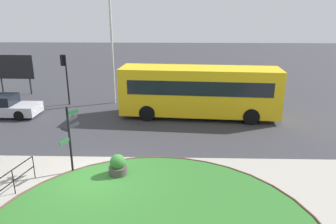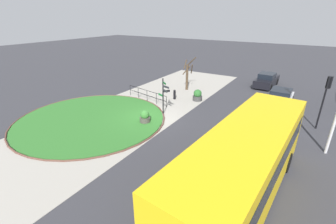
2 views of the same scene
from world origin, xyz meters
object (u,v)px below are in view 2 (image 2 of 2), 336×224
at_px(bus_yellow, 245,164).
at_px(traffic_light_near, 326,91).
at_px(planter_kerbside, 198,96).
at_px(bollard_foreground, 175,94).
at_px(street_tree_bare, 188,74).
at_px(signpost_directional, 164,94).
at_px(car_far_lane, 267,80).
at_px(car_near_lane, 280,99).
at_px(planter_near_signpost, 145,117).

relative_size(bus_yellow, traffic_light_near, 2.78).
xyz_separation_m(traffic_light_near, planter_kerbside, (-0.73, -9.48, -2.21)).
bearing_deg(bus_yellow, traffic_light_near, -11.02).
bearing_deg(planter_kerbside, traffic_light_near, 85.57).
xyz_separation_m(bollard_foreground, street_tree_bare, (-3.36, -0.42, 1.16)).
distance_m(bollard_foreground, planter_kerbside, 2.13).
xyz_separation_m(signpost_directional, traffic_light_near, (-3.66, 10.32, 0.96)).
distance_m(car_far_lane, planter_kerbside, 9.41).
height_order(car_far_lane, planter_kerbside, car_far_lane).
distance_m(car_near_lane, traffic_light_near, 4.82).
height_order(bollard_foreground, car_far_lane, car_far_lane).
bearing_deg(signpost_directional, car_near_lane, 133.08).
distance_m(signpost_directional, planter_near_signpost, 2.39).
xyz_separation_m(bus_yellow, car_far_lane, (-18.53, -2.37, -1.05)).
height_order(car_far_lane, planter_near_signpost, car_far_lane).
height_order(bus_yellow, planter_near_signpost, bus_yellow).
distance_m(bus_yellow, street_tree_bare, 15.75).
height_order(signpost_directional, planter_near_signpost, signpost_directional).
bearing_deg(bus_yellow, planter_near_signpost, 68.94).
relative_size(bollard_foreground, bus_yellow, 0.09).
xyz_separation_m(bus_yellow, planter_near_signpost, (-3.84, -8.00, -1.29)).
relative_size(bollard_foreground, traffic_light_near, 0.25).
bearing_deg(traffic_light_near, car_far_lane, 46.30).
relative_size(bus_yellow, car_far_lane, 2.21).
height_order(traffic_light_near, planter_kerbside, traffic_light_near).
bearing_deg(car_near_lane, bollard_foreground, -67.97).
xyz_separation_m(car_near_lane, traffic_light_near, (3.28, 2.90, 2.03)).
distance_m(bollard_foreground, bus_yellow, 12.93).
relative_size(car_near_lane, traffic_light_near, 1.25).
bearing_deg(street_tree_bare, planter_kerbside, 43.16).
bearing_deg(planter_kerbside, street_tree_bare, -136.84).
xyz_separation_m(planter_near_signpost, planter_kerbside, (-6.40, 1.17, 0.03)).
relative_size(bus_yellow, car_near_lane, 2.23).
distance_m(bus_yellow, traffic_light_near, 9.91).
xyz_separation_m(car_near_lane, street_tree_bare, (0.00, -8.96, 1.00)).
bearing_deg(car_near_lane, planter_near_signpost, -40.43).
distance_m(signpost_directional, bollard_foreground, 3.94).
bearing_deg(bus_yellow, car_far_lane, 11.87).
bearing_deg(car_far_lane, planter_near_signpost, 162.80).
height_order(car_near_lane, car_far_lane, car_far_lane).
bearing_deg(bollard_foreground, signpost_directional, 17.35).
height_order(car_far_lane, traffic_light_near, traffic_light_near).
distance_m(car_near_lane, street_tree_bare, 9.01).
distance_m(traffic_light_near, street_tree_bare, 12.34).
height_order(car_near_lane, planter_near_signpost, car_near_lane).
bearing_deg(planter_near_signpost, street_tree_bare, -172.33).
xyz_separation_m(traffic_light_near, street_tree_bare, (-3.27, -11.86, -1.04)).
relative_size(traffic_light_near, planter_near_signpost, 3.76).
bearing_deg(signpost_directional, planter_kerbside, 169.14).
height_order(bus_yellow, traffic_light_near, traffic_light_near).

